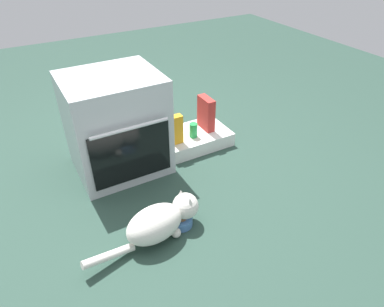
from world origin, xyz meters
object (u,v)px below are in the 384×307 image
at_px(oven, 116,125).
at_px(food_bowl, 181,220).
at_px(pantry_cabinet, 195,138).
at_px(soda_can, 193,130).
at_px(cat, 160,221).
at_px(cereal_box, 206,113).
at_px(juice_carton, 177,129).

height_order(oven, food_bowl, oven).
relative_size(pantry_cabinet, soda_can, 4.72).
distance_m(pantry_cabinet, soda_can, 0.14).
bearing_deg(cat, soda_can, 40.98).
bearing_deg(oven, cat, -92.47).
distance_m(soda_can, cereal_box, 0.19).
height_order(oven, soda_can, oven).
xyz_separation_m(cat, cereal_box, (0.80, 0.81, 0.13)).
bearing_deg(cat, oven, 79.51).
bearing_deg(cereal_box, pantry_cabinet, -171.13).
xyz_separation_m(oven, food_bowl, (0.11, -0.78, -0.33)).
height_order(food_bowl, soda_can, soda_can).
bearing_deg(cat, pantry_cabinet, 41.07).
distance_m(cereal_box, juice_carton, 0.33).
height_order(soda_can, juice_carton, juice_carton).
bearing_deg(juice_carton, cereal_box, 14.47).
relative_size(food_bowl, cat, 0.19).
bearing_deg(pantry_cabinet, cereal_box, 8.87).
xyz_separation_m(oven, soda_can, (0.61, -0.06, -0.19)).
bearing_deg(juice_carton, pantry_cabinet, 17.62).
xyz_separation_m(pantry_cabinet, juice_carton, (-0.20, -0.06, 0.18)).
height_order(food_bowl, cat, cat).
relative_size(cat, juice_carton, 3.16).
bearing_deg(pantry_cabinet, cat, -130.91).
relative_size(pantry_cabinet, cereal_box, 2.02).
distance_m(oven, pantry_cabinet, 0.72).
relative_size(oven, food_bowl, 5.17).
bearing_deg(food_bowl, pantry_cabinet, 55.08).
relative_size(food_bowl, soda_can, 1.19).
distance_m(cat, juice_carton, 0.88).
bearing_deg(oven, soda_can, -5.53).
xyz_separation_m(oven, pantry_cabinet, (0.65, -0.01, -0.31)).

